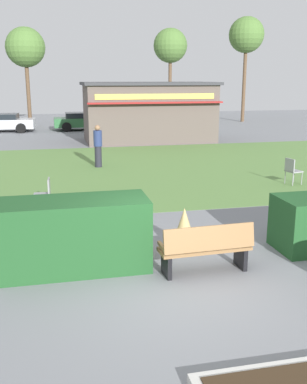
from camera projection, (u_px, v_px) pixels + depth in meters
ground_plane at (175, 282)px, 7.86m from camera, size 80.00×80.00×0.00m
lawn_patch at (107, 170)px, 17.49m from camera, size 36.00×12.00×0.01m
park_bench at (206, 248)px, 8.14m from camera, size 1.72×0.60×0.95m
hedge_left at (75, 235)px, 8.28m from camera, size 2.70×1.10×1.34m
ornamental_grass_behind_left at (134, 224)px, 9.02m from camera, size 0.76×0.76×1.25m
ornamental_grass_behind_right at (128, 230)px, 9.14m from camera, size 0.76×0.76×0.93m
ornamental_grass_behind_center at (184, 229)px, 9.26m from camera, size 0.58×0.58×0.91m
food_kiosk at (149, 112)px, 25.38m from camera, size 7.37×4.30×3.28m
cafe_chair_west at (45, 192)px, 12.00m from camera, size 0.46×0.46×0.89m
cafe_chair_east at (292, 169)px, 15.01m from camera, size 0.52×0.52×0.89m
person_standing at (98, 146)px, 17.92m from camera, size 0.34×0.34×1.69m
parked_car_west_slot at (2, 122)px, 29.90m from camera, size 4.33×2.31×1.20m
parked_car_center_slot at (84, 121)px, 31.05m from camera, size 4.22×2.10×1.20m
parked_car_east_slot at (157, 119)px, 32.14m from camera, size 4.36×2.39×1.20m
tree_left_bg at (246, 36)px, 35.63m from camera, size 2.80×2.80×8.24m
tree_right_bg at (170, 46)px, 37.22m from camera, size 2.80×2.80×7.53m
tree_center_bg at (25, 48)px, 31.94m from camera, size 2.80×2.80×7.04m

